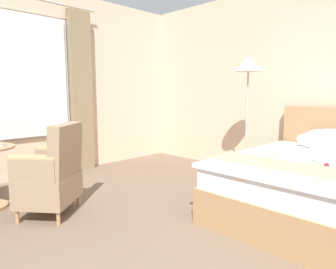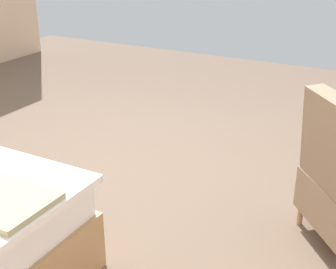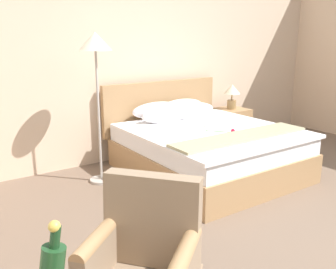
{
  "view_description": "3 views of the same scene",
  "coord_description": "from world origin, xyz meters",
  "px_view_note": "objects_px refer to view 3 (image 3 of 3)",
  "views": [
    {
      "loc": [
        1.14,
        -1.32,
        1.25
      ],
      "look_at": [
        -0.79,
        0.61,
        0.88
      ],
      "focal_mm": 32.0,
      "sensor_mm": 36.0,
      "label": 1
    },
    {
      "loc": [
        -2.01,
        2.56,
        1.76
      ],
      "look_at": [
        -0.91,
        0.55,
        0.77
      ],
      "focal_mm": 50.0,
      "sensor_mm": 36.0,
      "label": 2
    },
    {
      "loc": [
        -2.73,
        -1.61,
        1.7
      ],
      "look_at": [
        -0.92,
        1.02,
        0.86
      ],
      "focal_mm": 40.0,
      "sensor_mm": 36.0,
      "label": 3
    }
  ],
  "objects_px": {
    "bed": "(204,146)",
    "nightstand": "(230,127)",
    "floor_lamp_brass": "(96,56)",
    "bedside_lamp": "(232,93)"
  },
  "relations": [
    {
      "from": "bed",
      "to": "bedside_lamp",
      "type": "relative_size",
      "value": 5.5
    },
    {
      "from": "bedside_lamp",
      "to": "floor_lamp_brass",
      "type": "bearing_deg",
      "value": -173.58
    },
    {
      "from": "nightstand",
      "to": "floor_lamp_brass",
      "type": "distance_m",
      "value": 2.67
    },
    {
      "from": "nightstand",
      "to": "bedside_lamp",
      "type": "xyz_separation_m",
      "value": [
        -0.0,
        0.0,
        0.55
      ]
    },
    {
      "from": "floor_lamp_brass",
      "to": "bed",
      "type": "bearing_deg",
      "value": -18.92
    },
    {
      "from": "bed",
      "to": "nightstand",
      "type": "distance_m",
      "value": 1.32
    },
    {
      "from": "nightstand",
      "to": "floor_lamp_brass",
      "type": "xyz_separation_m",
      "value": [
        -2.37,
        -0.27,
        1.2
      ]
    },
    {
      "from": "nightstand",
      "to": "bedside_lamp",
      "type": "bearing_deg",
      "value": 180.0
    },
    {
      "from": "bedside_lamp",
      "to": "floor_lamp_brass",
      "type": "xyz_separation_m",
      "value": [
        -2.37,
        -0.27,
        0.64
      ]
    },
    {
      "from": "bed",
      "to": "floor_lamp_brass",
      "type": "height_order",
      "value": "floor_lamp_brass"
    }
  ]
}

